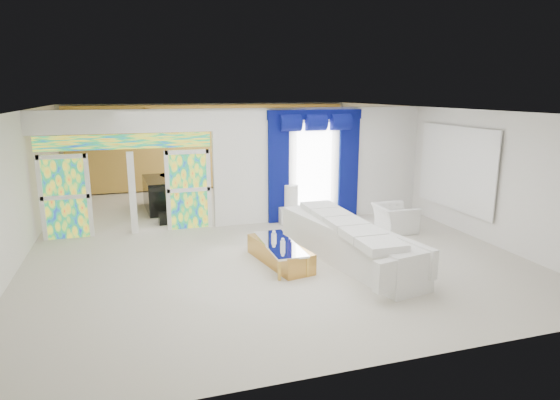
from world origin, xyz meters
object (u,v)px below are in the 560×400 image
object	(u,v)px
console_table	(302,214)
armchair	(395,218)
white_sofa	(347,244)
coffee_table	(280,253)
grand_piano	(170,193)

from	to	relation	value
console_table	armchair	bearing A→B (deg)	-38.43
white_sofa	console_table	bearing A→B (deg)	76.54
coffee_table	console_table	bearing A→B (deg)	62.26
console_table	armchair	distance (m)	2.45
console_table	grand_piano	distance (m)	4.08
coffee_table	console_table	xyz separation A→B (m)	(1.51, 2.86, 0.01)
coffee_table	armchair	size ratio (longest dim) A/B	1.84
white_sofa	grand_piano	world-z (taller)	grand_piano
coffee_table	white_sofa	bearing A→B (deg)	-12.53
console_table	armchair	world-z (taller)	armchair
console_table	grand_piano	xyz separation A→B (m)	(-3.25, 2.45, 0.25)
coffee_table	grand_piano	size ratio (longest dim) A/B	1.00
armchair	grand_piano	size ratio (longest dim) A/B	0.54
coffee_table	grand_piano	distance (m)	5.60
grand_piano	white_sofa	bearing A→B (deg)	-64.69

